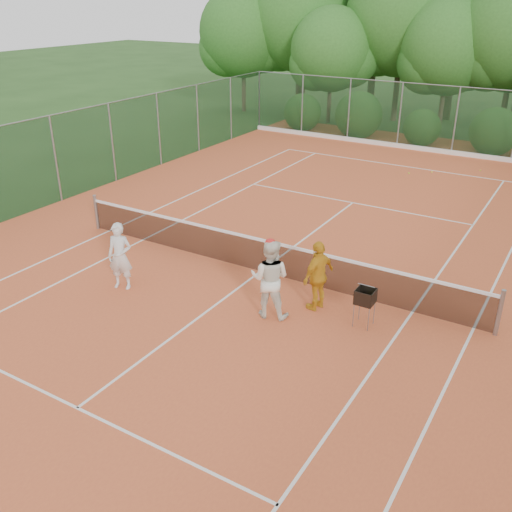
{
  "coord_description": "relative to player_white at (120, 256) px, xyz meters",
  "views": [
    {
      "loc": [
        6.92,
        -11.67,
        6.77
      ],
      "look_at": [
        0.59,
        -1.2,
        1.1
      ],
      "focal_mm": 40.0,
      "sensor_mm": 36.0,
      "label": 1
    }
  ],
  "objects": [
    {
      "name": "fence_back",
      "position": [
        2.51,
        17.53,
        0.65
      ],
      "size": [
        18.07,
        0.07,
        3.0
      ],
      "color": "#19381E",
      "rests_on": "clay_court"
    },
    {
      "name": "stray_ball_a",
      "position": [
        3.12,
        13.42,
        -0.82
      ],
      "size": [
        0.07,
        0.07,
        0.07
      ],
      "primitive_type": "sphere",
      "color": "#BFDF33",
      "rests_on": "clay_court"
    },
    {
      "name": "tropical_treeline",
      "position": [
        3.94,
        22.75,
        4.24
      ],
      "size": [
        32.1,
        8.49,
        15.03
      ],
      "color": "brown",
      "rests_on": "ground"
    },
    {
      "name": "player_white",
      "position": [
        0.0,
        0.0,
        0.0
      ],
      "size": [
        0.72,
        0.59,
        1.71
      ],
      "primitive_type": "imported",
      "rotation": [
        0.0,
        0.0,
        0.33
      ],
      "color": "silver",
      "rests_on": "clay_court"
    },
    {
      "name": "ball_hopper",
      "position": [
        5.84,
        1.42,
        -0.14
      ],
      "size": [
        0.39,
        0.39,
        0.9
      ],
      "rotation": [
        0.0,
        0.0,
        -0.37
      ],
      "color": "gray",
      "rests_on": "clay_court"
    },
    {
      "name": "clay_court",
      "position": [
        2.51,
        2.53,
        -0.86
      ],
      "size": [
        18.0,
        36.0,
        0.02
      ],
      "primitive_type": "cube",
      "color": "#D65E31",
      "rests_on": "ground"
    },
    {
      "name": "stray_ball_c",
      "position": [
        3.88,
        14.07,
        -0.82
      ],
      "size": [
        0.07,
        0.07,
        0.07
      ],
      "primitive_type": "sphere",
      "color": "yellow",
      "rests_on": "clay_court"
    },
    {
      "name": "stray_ball_b",
      "position": [
        5.53,
        15.34,
        -0.82
      ],
      "size": [
        0.07,
        0.07,
        0.07
      ],
      "primitive_type": "sphere",
      "color": "gold",
      "rests_on": "clay_court"
    },
    {
      "name": "player_yellow",
      "position": [
        4.62,
        1.58,
        -0.01
      ],
      "size": [
        0.63,
        1.06,
        1.69
      ],
      "primitive_type": "imported",
      "rotation": [
        0.0,
        0.0,
        -1.8
      ],
      "color": "gold",
      "rests_on": "clay_court"
    },
    {
      "name": "player_center_grp",
      "position": [
        3.83,
        0.72,
        0.09
      ],
      "size": [
        1.06,
        0.91,
        1.91
      ],
      "color": "white",
      "rests_on": "clay_court"
    },
    {
      "name": "tennis_net",
      "position": [
        2.51,
        2.53,
        -0.34
      ],
      "size": [
        11.97,
        0.1,
        1.1
      ],
      "color": "gray",
      "rests_on": "clay_court"
    },
    {
      "name": "court_markings",
      "position": [
        2.51,
        2.53,
        -0.85
      ],
      "size": [
        11.03,
        23.83,
        0.01
      ],
      "color": "white",
      "rests_on": "clay_court"
    },
    {
      "name": "ground",
      "position": [
        2.51,
        2.53,
        -0.87
      ],
      "size": [
        120.0,
        120.0,
        0.0
      ],
      "primitive_type": "plane",
      "color": "#244819",
      "rests_on": "ground"
    }
  ]
}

